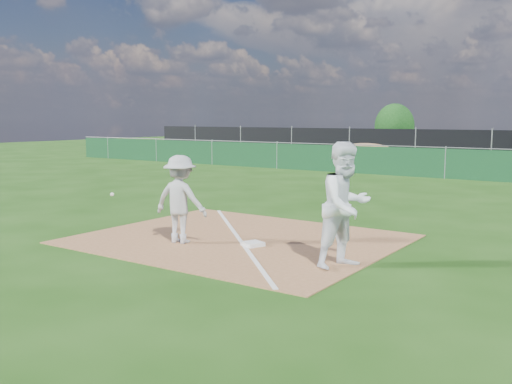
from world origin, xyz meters
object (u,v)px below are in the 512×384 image
(first_base, at_px, (253,244))
(play_at_first, at_px, (180,199))
(runner, at_px, (346,205))
(car_mid, at_px, (512,146))
(tree_left, at_px, (394,126))
(car_left, at_px, (413,143))

(first_base, distance_m, play_at_first, 1.65)
(runner, bearing_deg, car_mid, 26.51)
(tree_left, bearing_deg, runner, -70.18)
(runner, distance_m, car_mid, 27.91)
(play_at_first, distance_m, car_mid, 27.98)
(first_base, relative_size, car_left, 0.08)
(play_at_first, bearing_deg, car_mid, 88.44)
(play_at_first, xyz_separation_m, tree_left, (-8.42, 33.04, 0.92))
(play_at_first, distance_m, car_left, 28.88)
(play_at_first, relative_size, car_left, 0.50)
(car_left, bearing_deg, tree_left, 9.87)
(play_at_first, relative_size, car_mid, 0.48)
(first_base, height_order, runner, runner)
(first_base, distance_m, tree_left, 33.95)
(first_base, relative_size, play_at_first, 0.16)
(car_left, height_order, tree_left, tree_left)
(play_at_first, bearing_deg, first_base, 22.86)
(first_base, relative_size, runner, 0.17)
(first_base, distance_m, car_mid, 27.42)
(first_base, xyz_separation_m, tree_left, (-9.74, 32.48, 1.73))
(car_left, height_order, car_mid, car_mid)
(car_left, distance_m, tree_left, 5.67)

